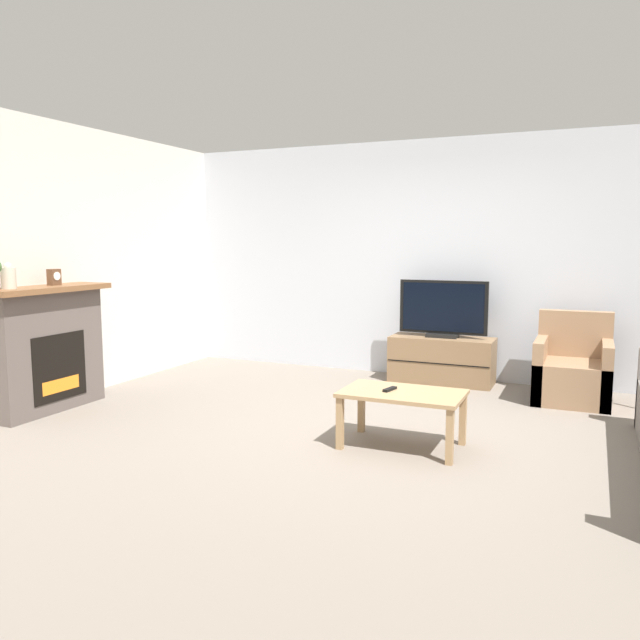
# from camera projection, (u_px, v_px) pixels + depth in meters

# --- Properties ---
(ground_plane) EXTENTS (24.00, 24.00, 0.00)m
(ground_plane) POSITION_uv_depth(u_px,v_px,m) (369.00, 432.00, 5.13)
(ground_plane) COLOR slate
(wall_back) EXTENTS (12.00, 0.06, 2.70)m
(wall_back) POSITION_uv_depth(u_px,v_px,m) (438.00, 260.00, 7.08)
(wall_back) COLOR silver
(wall_back) RESTS_ON ground
(wall_left) EXTENTS (0.06, 12.00, 2.70)m
(wall_left) POSITION_uv_depth(u_px,v_px,m) (73.00, 262.00, 6.22)
(wall_left) COLOR beige
(wall_left) RESTS_ON ground
(fireplace) EXTENTS (0.44, 1.22, 1.15)m
(fireplace) POSITION_uv_depth(u_px,v_px,m) (46.00, 348.00, 5.72)
(fireplace) COLOR #564C47
(fireplace) RESTS_ON ground
(mantel_vase_left) EXTENTS (0.12, 0.12, 0.22)m
(mantel_vase_left) POSITION_uv_depth(u_px,v_px,m) (8.00, 277.00, 5.30)
(mantel_vase_left) COLOR beige
(mantel_vase_left) RESTS_ON fireplace
(mantel_clock) EXTENTS (0.08, 0.11, 0.15)m
(mantel_clock) POSITION_uv_depth(u_px,v_px,m) (54.00, 277.00, 5.74)
(mantel_clock) COLOR brown
(mantel_clock) RESTS_ON fireplace
(tv_stand) EXTENTS (1.13, 0.46, 0.51)m
(tv_stand) POSITION_uv_depth(u_px,v_px,m) (442.00, 360.00, 6.90)
(tv_stand) COLOR brown
(tv_stand) RESTS_ON ground
(tv) EXTENTS (0.97, 0.18, 0.63)m
(tv) POSITION_uv_depth(u_px,v_px,m) (443.00, 311.00, 6.83)
(tv) COLOR black
(tv) RESTS_ON tv_stand
(armchair) EXTENTS (0.70, 0.76, 0.86)m
(armchair) POSITION_uv_depth(u_px,v_px,m) (573.00, 372.00, 6.11)
(armchair) COLOR #937051
(armchair) RESTS_ON ground
(coffee_table) EXTENTS (0.91, 0.55, 0.43)m
(coffee_table) POSITION_uv_depth(u_px,v_px,m) (402.00, 399.00, 4.71)
(coffee_table) COLOR #A37F56
(coffee_table) RESTS_ON ground
(remote) EXTENTS (0.07, 0.16, 0.02)m
(remote) POSITION_uv_depth(u_px,v_px,m) (390.00, 389.00, 4.73)
(remote) COLOR black
(remote) RESTS_ON coffee_table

